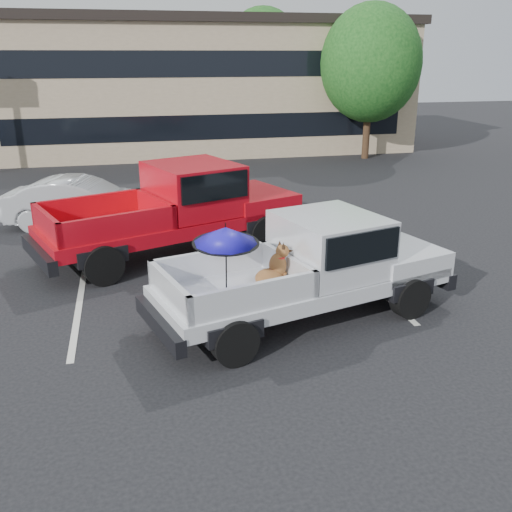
{
  "coord_description": "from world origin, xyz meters",
  "views": [
    {
      "loc": [
        -1.89,
        -8.86,
        4.62
      ],
      "look_at": [
        0.18,
        0.23,
        1.3
      ],
      "focal_mm": 40.0,
      "sensor_mm": 36.0,
      "label": 1
    }
  ],
  "objects_px": {
    "tree_right": "(371,63)",
    "red_pickup": "(187,204)",
    "silver_pickup": "(318,261)",
    "silver_sedan": "(82,203)",
    "tree_back": "(263,57)"
  },
  "relations": [
    {
      "from": "tree_back",
      "to": "red_pickup",
      "type": "distance_m",
      "value": 20.67
    },
    {
      "from": "silver_sedan",
      "to": "tree_back",
      "type": "bearing_deg",
      "value": -13.87
    },
    {
      "from": "tree_right",
      "to": "tree_back",
      "type": "distance_m",
      "value": 8.55
    },
    {
      "from": "tree_right",
      "to": "silver_sedan",
      "type": "distance_m",
      "value": 15.38
    },
    {
      "from": "red_pickup",
      "to": "silver_sedan",
      "type": "relative_size",
      "value": 1.64
    },
    {
      "from": "tree_right",
      "to": "silver_pickup",
      "type": "xyz_separation_m",
      "value": [
        -7.62,
        -15.62,
        -3.16
      ]
    },
    {
      "from": "red_pickup",
      "to": "silver_sedan",
      "type": "distance_m",
      "value": 3.8
    },
    {
      "from": "tree_right",
      "to": "silver_pickup",
      "type": "distance_m",
      "value": 17.67
    },
    {
      "from": "silver_pickup",
      "to": "red_pickup",
      "type": "height_order",
      "value": "red_pickup"
    },
    {
      "from": "tree_right",
      "to": "silver_pickup",
      "type": "bearing_deg",
      "value": -116.01
    },
    {
      "from": "tree_right",
      "to": "red_pickup",
      "type": "xyz_separation_m",
      "value": [
        -9.53,
        -11.35,
        -3.04
      ]
    },
    {
      "from": "tree_back",
      "to": "silver_sedan",
      "type": "bearing_deg",
      "value": -118.88
    },
    {
      "from": "silver_pickup",
      "to": "red_pickup",
      "type": "bearing_deg",
      "value": 98.59
    },
    {
      "from": "silver_pickup",
      "to": "silver_sedan",
      "type": "distance_m",
      "value": 8.32
    },
    {
      "from": "tree_back",
      "to": "silver_sedan",
      "type": "distance_m",
      "value": 19.41
    }
  ]
}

